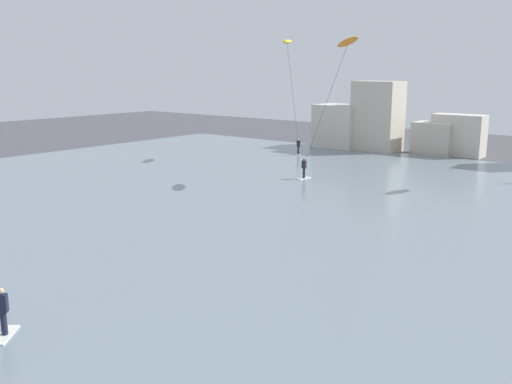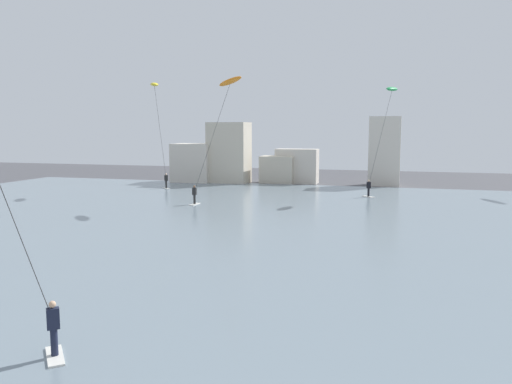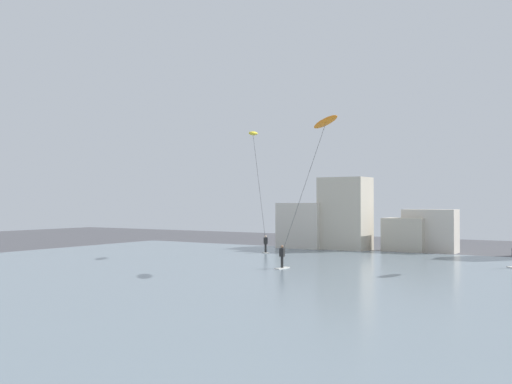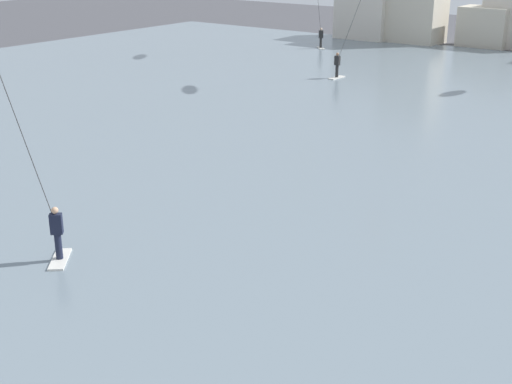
{
  "view_description": "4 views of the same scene",
  "coord_description": "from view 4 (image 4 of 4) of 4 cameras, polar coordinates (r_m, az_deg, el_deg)",
  "views": [
    {
      "loc": [
        11.33,
        1.71,
        8.55
      ],
      "look_at": [
        1.43,
        13.95,
        5.13
      ],
      "focal_mm": 39.94,
      "sensor_mm": 36.0,
      "label": 1
    },
    {
      "loc": [
        3.66,
        -1.89,
        6.53
      ],
      "look_at": [
        -1.29,
        15.35,
        4.31
      ],
      "focal_mm": 35.88,
      "sensor_mm": 36.0,
      "label": 2
    },
    {
      "loc": [
        7.46,
        2.01,
        4.81
      ],
      "look_at": [
        -0.4,
        14.38,
        5.07
      ],
      "focal_mm": 41.07,
      "sensor_mm": 36.0,
      "label": 3
    },
    {
      "loc": [
        9.96,
        -1.51,
        8.97
      ],
      "look_at": [
        -0.38,
        12.22,
        2.65
      ],
      "focal_mm": 49.52,
      "sensor_mm": 36.0,
      "label": 4
    }
  ],
  "objects": [
    {
      "name": "far_shore_buildings",
      "position": [
        62.89,
        16.88,
        13.92
      ],
      "size": [
        26.63,
        6.05,
        7.92
      ],
      "color": "beige",
      "rests_on": "ground"
    },
    {
      "name": "water_bay",
      "position": [
        34.25,
        18.78,
        4.0
      ],
      "size": [
        84.0,
        52.0,
        0.1
      ],
      "primitive_type": "cube",
      "color": "slate",
      "rests_on": "ground"
    }
  ]
}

